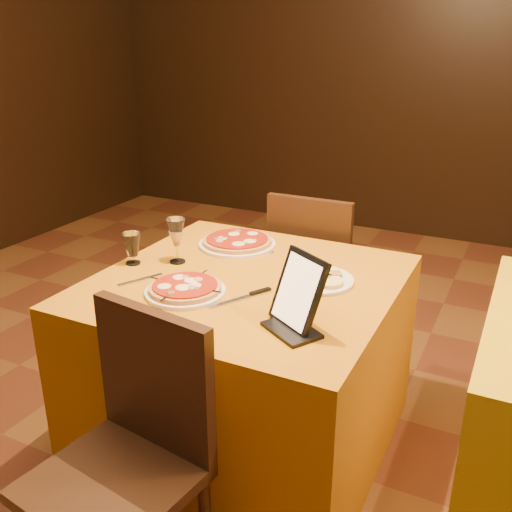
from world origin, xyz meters
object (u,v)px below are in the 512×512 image
at_px(pizza_near, 185,289).
at_px(chair_main_far, 320,274).
at_px(chair_main_near, 112,482).
at_px(water_glass, 132,249).
at_px(tablet, 299,291).
at_px(main_table, 247,364).
at_px(pizza_far, 237,242).
at_px(wine_glass, 177,240).

bearing_deg(pizza_near, chair_main_far, 82.39).
xyz_separation_m(chair_main_near, chair_main_far, (0.00, 1.65, 0.00)).
height_order(water_glass, tablet, tablet).
height_order(main_table, chair_main_far, chair_main_far).
distance_m(chair_main_near, chair_main_far, 1.65).
bearing_deg(pizza_far, pizza_near, -82.61).
xyz_separation_m(pizza_far, water_glass, (-0.28, -0.38, 0.05)).
bearing_deg(pizza_far, chair_main_near, -79.67).
xyz_separation_m(pizza_near, pizza_far, (-0.07, 0.52, 0.00)).
height_order(chair_main_near, tablet, tablet).
distance_m(main_table, tablet, 0.64).
xyz_separation_m(pizza_far, tablet, (0.52, -0.57, 0.10)).
relative_size(chair_main_far, tablet, 3.73).
height_order(main_table, wine_glass, wine_glass).
xyz_separation_m(main_table, chair_main_far, (0.00, 0.83, 0.08)).
relative_size(pizza_near, pizza_far, 0.86).
xyz_separation_m(main_table, wine_glass, (-0.33, 0.03, 0.47)).
height_order(chair_main_far, water_glass, chair_main_far).
bearing_deg(water_glass, pizza_near, -22.98).
xyz_separation_m(wine_glass, water_glass, (-0.15, -0.09, -0.03)).
bearing_deg(wine_glass, chair_main_near, -68.71).
xyz_separation_m(wine_glass, tablet, (0.65, -0.28, 0.03)).
xyz_separation_m(chair_main_far, pizza_far, (-0.21, -0.52, 0.31)).
distance_m(chair_main_near, pizza_far, 1.19).
distance_m(main_table, water_glass, 0.66).
distance_m(chair_main_far, water_glass, 1.08).
bearing_deg(tablet, pizza_far, 164.46).
relative_size(chair_main_near, chair_main_far, 1.00).
height_order(main_table, chair_main_near, chair_main_near).
height_order(pizza_far, tablet, tablet).
relative_size(chair_main_near, pizza_near, 3.13).
bearing_deg(main_table, chair_main_far, 90.00).
relative_size(wine_glass, tablet, 0.78).
bearing_deg(wine_glass, pizza_far, 66.00).
relative_size(pizza_far, water_glass, 2.61).
bearing_deg(main_table, wine_glass, 174.99).
height_order(main_table, pizza_far, pizza_far).
xyz_separation_m(chair_main_far, tablet, (0.31, -1.09, 0.41)).
height_order(main_table, tablet, tablet).
relative_size(main_table, chair_main_near, 1.21).
bearing_deg(wine_glass, chair_main_far, 67.47).
bearing_deg(wine_glass, water_glass, -148.47).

